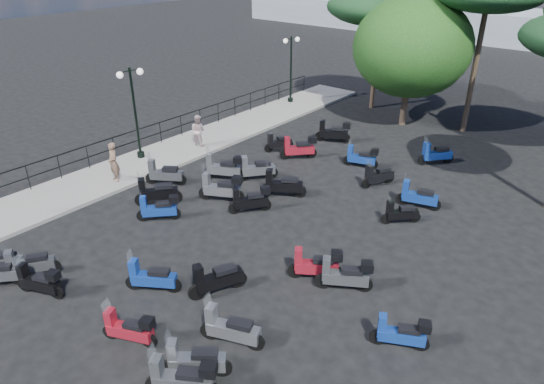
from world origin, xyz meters
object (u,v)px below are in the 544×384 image
Objects in this scene: woman at (113,162)px; scooter_13 at (129,329)px; scooter_9 at (157,193)px; scooter_19 at (183,379)px; scooter_21 at (345,275)px; broadleaf_tree at (412,47)px; scooter_17 at (361,157)px; scooter_16 at (282,185)px; scooter_26 at (401,333)px; scooter_8 at (159,209)px; scooter_23 at (435,154)px; scooter_1 at (29,265)px; scooter_4 at (299,148)px; scooter_15 at (250,200)px; scooter_14 at (151,278)px; scooter_20 at (216,279)px; scooter_5 at (333,132)px; scooter_22 at (378,176)px; pine_2 at (381,7)px; lamp_post_1 at (135,108)px; scooter_25 at (230,329)px; scooter_30 at (222,188)px; scooter_28 at (400,213)px; scooter_27 at (316,265)px; scooter_29 at (418,196)px; scooter_2 at (164,174)px; scooter_11 at (278,142)px; lamp_post_2 at (291,65)px; pedestrian_far at (198,130)px; scooter_7 at (39,282)px; scooter_10 at (256,169)px; scooter_3 at (224,168)px; scooter_24 at (194,361)px.

woman is 1.18× the size of scooter_13.
scooter_9 is 0.97× the size of scooter_19.
broadleaf_tree reaches higher than scooter_21.
scooter_21 reaches higher than scooter_17.
scooter_16 is 1.18× the size of scooter_26.
scooter_8 is 12.93m from scooter_23.
scooter_4 reaches higher than scooter_1.
woman reaches higher than scooter_16.
woman is 1.21× the size of scooter_15.
scooter_14 is 0.85× the size of scooter_20.
scooter_5 is at bearing -107.23° from broadleaf_tree.
scooter_4 is 4.33m from scooter_22.
scooter_20 is 0.24× the size of pine_2.
lamp_post_1 is 0.60× the size of pine_2.
scooter_15 is (3.26, 1.88, -0.01)m from scooter_9.
scooter_25 is at bearing 176.77° from scooter_16.
scooter_15 is at bearing -116.70° from scooter_30.
scooter_27 is at bearing 128.47° from scooter_28.
scooter_21 reaches higher than scooter_29.
scooter_17 is at bearing -71.90° from scooter_2.
scooter_19 is 3.68m from scooter_20.
scooter_25 reaches higher than scooter_8.
scooter_11 is 0.88× the size of scooter_16.
scooter_1 is at bearing -96.84° from broadleaf_tree.
scooter_1 is (4.89, -19.51, -2.02)m from lamp_post_2.
scooter_26 is at bearing 145.95° from pedestrian_far.
scooter_11 reaches higher than scooter_13.
scooter_30 reaches higher than scooter_29.
lamp_post_2 reaches higher than scooter_21.
scooter_8 is 0.88× the size of scooter_14.
lamp_post_1 is 10.62m from scooter_17.
scooter_23 is at bearing -38.98° from scooter_7.
scooter_10 is at bearing -15.65° from scooter_15.
scooter_28 is at bearing -98.28° from scooter_8.
scooter_15 is 6.91m from scooter_25.
scooter_16 reaches higher than scooter_13.
woman reaches higher than scooter_19.
lamp_post_1 is 2.52× the size of scooter_25.
scooter_17 is 1.02× the size of scooter_21.
scooter_21 is (3.11, 5.40, 0.05)m from scooter_13.
scooter_22 is at bearing -69.42° from scooter_16.
scooter_26 is (14.07, -6.05, -0.47)m from pedestrian_far.
scooter_29 is 13.99m from pine_2.
broadleaf_tree is at bearing -41.71° from scooter_3.
scooter_9 is 9.39m from scooter_28.
scooter_24 reaches higher than scooter_22.
scooter_22 is at bearing -71.00° from broadleaf_tree.
scooter_28 is 0.70× the size of scooter_30.
scooter_8 is at bearing 22.98° from scooter_19.
scooter_25 is (4.07, -7.27, -0.03)m from scooter_16.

